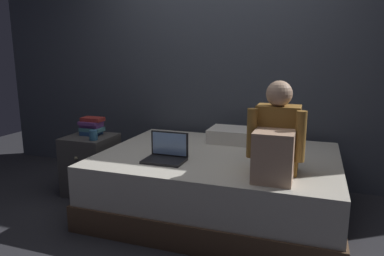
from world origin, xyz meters
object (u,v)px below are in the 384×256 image
at_px(bed, 218,183).
at_px(nightstand, 91,165).
at_px(pillow, 239,136).
at_px(person_sitting, 276,140).
at_px(mug, 93,135).
at_px(book_stack, 92,126).
at_px(laptop, 166,154).

height_order(bed, nightstand, nightstand).
bearing_deg(nightstand, pillow, 17.79).
xyz_separation_m(person_sitting, mug, (-1.68, 0.29, -0.15)).
bearing_deg(person_sitting, pillow, 117.01).
xyz_separation_m(pillow, book_stack, (-1.39, -0.38, 0.07)).
bearing_deg(pillow, laptop, -118.38).
xyz_separation_m(bed, nightstand, (-1.30, 0.01, 0.03)).
distance_m(laptop, pillow, 0.89).
bearing_deg(book_stack, person_sitting, -14.49).
bearing_deg(nightstand, bed, -0.33).
bearing_deg(person_sitting, laptop, 175.34).
bearing_deg(pillow, person_sitting, -62.99).
bearing_deg(nightstand, laptop, -19.36).
xyz_separation_m(bed, person_sitting, (0.51, -0.40, 0.52)).
relative_size(nightstand, person_sitting, 0.88).
bearing_deg(bed, person_sitting, -37.94).
height_order(person_sitting, mug, person_sitting).
distance_m(book_stack, mug, 0.24).
height_order(person_sitting, laptop, person_sitting).
xyz_separation_m(person_sitting, book_stack, (-1.83, 0.47, -0.11)).
height_order(person_sitting, pillow, person_sitting).
distance_m(bed, book_stack, 1.38).
distance_m(nightstand, book_stack, 0.38).
bearing_deg(mug, book_stack, 127.94).
bearing_deg(book_stack, mug, -52.06).
bearing_deg(laptop, bed, 43.91).
bearing_deg(nightstand, book_stack, 102.64).
relative_size(person_sitting, book_stack, 2.94).
bearing_deg(person_sitting, book_stack, 165.51).
height_order(nightstand, pillow, pillow).
relative_size(bed, mug, 22.22).
bearing_deg(mug, bed, 5.49).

